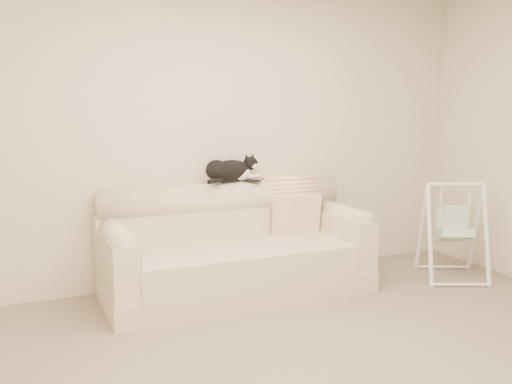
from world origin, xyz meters
TOP-DOWN VIEW (x-y plane):
  - ground_plane at (0.00, 0.00)m, footprint 5.00×5.00m
  - room_shell at (0.00, 0.00)m, footprint 5.04×4.04m
  - sofa at (0.02, 1.62)m, footprint 2.20×0.93m
  - remote_a at (0.09, 1.87)m, footprint 0.19×0.08m
  - remote_b at (0.27, 1.82)m, footprint 0.16×0.14m
  - tuxedo_cat at (0.09, 1.85)m, footprint 0.57×0.37m
  - throw_blanket at (0.66, 1.84)m, footprint 0.46×0.38m
  - baby_swing at (1.98, 1.16)m, footprint 0.73×0.75m

SIDE VIEW (x-z plane):
  - ground_plane at x=0.00m, z-range 0.00..0.00m
  - sofa at x=0.02m, z-range -0.10..0.80m
  - baby_swing at x=1.98m, z-range 0.00..0.88m
  - throw_blanket at x=0.66m, z-range 0.44..1.01m
  - remote_b at x=0.27m, z-range 0.90..0.92m
  - remote_a at x=0.09m, z-range 0.90..0.92m
  - tuxedo_cat at x=0.09m, z-range 0.89..1.12m
  - room_shell at x=0.00m, z-range 0.23..2.83m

